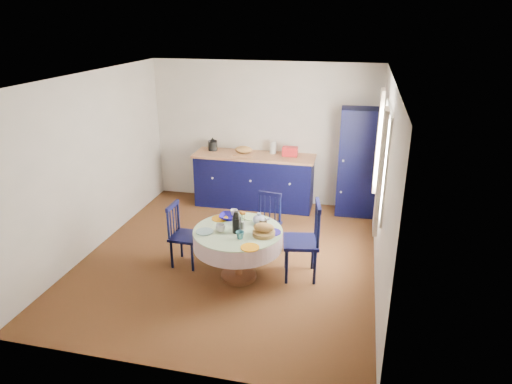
% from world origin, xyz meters
% --- Properties ---
extents(floor, '(4.50, 4.50, 0.00)m').
position_xyz_m(floor, '(0.00, 0.00, 0.00)').
color(floor, black).
rests_on(floor, ground).
extents(ceiling, '(4.50, 4.50, 0.00)m').
position_xyz_m(ceiling, '(0.00, 0.00, 2.50)').
color(ceiling, white).
rests_on(ceiling, wall_back).
extents(wall_back, '(4.00, 0.02, 2.50)m').
position_xyz_m(wall_back, '(0.00, 2.25, 1.25)').
color(wall_back, beige).
rests_on(wall_back, floor).
extents(wall_left, '(0.02, 4.50, 2.50)m').
position_xyz_m(wall_left, '(-2.00, 0.00, 1.25)').
color(wall_left, beige).
rests_on(wall_left, floor).
extents(wall_right, '(0.02, 4.50, 2.50)m').
position_xyz_m(wall_right, '(2.00, 0.00, 1.25)').
color(wall_right, beige).
rests_on(wall_right, floor).
extents(window, '(0.10, 1.74, 1.45)m').
position_xyz_m(window, '(1.95, 0.30, 1.52)').
color(window, white).
rests_on(window, wall_right).
extents(kitchen_counter, '(2.12, 0.68, 1.18)m').
position_xyz_m(kitchen_counter, '(-0.10, 1.96, 0.49)').
color(kitchen_counter, black).
rests_on(kitchen_counter, floor).
extents(pantry_cabinet, '(0.65, 0.48, 1.82)m').
position_xyz_m(pantry_cabinet, '(1.66, 2.00, 0.91)').
color(pantry_cabinet, black).
rests_on(pantry_cabinet, floor).
extents(dining_table, '(1.13, 1.13, 0.96)m').
position_xyz_m(dining_table, '(0.27, -0.48, 0.57)').
color(dining_table, brown).
rests_on(dining_table, floor).
extents(chair_left, '(0.39, 0.40, 0.87)m').
position_xyz_m(chair_left, '(-0.56, -0.30, 0.44)').
color(chair_left, black).
rests_on(chair_left, floor).
extents(chair_far, '(0.44, 0.42, 0.86)m').
position_xyz_m(chair_far, '(0.46, 0.34, 0.43)').
color(chair_far, black).
rests_on(chair_far, floor).
extents(chair_right, '(0.52, 0.54, 1.04)m').
position_xyz_m(chair_right, '(1.08, -0.25, 0.53)').
color(chair_right, black).
rests_on(chair_right, floor).
extents(mug_a, '(0.12, 0.12, 0.09)m').
position_xyz_m(mug_a, '(0.06, -0.56, 0.73)').
color(mug_a, silver).
rests_on(mug_a, dining_table).
extents(mug_b, '(0.10, 0.10, 0.10)m').
position_xyz_m(mug_b, '(0.35, -0.70, 0.73)').
color(mug_b, '#2D6673').
rests_on(mug_b, dining_table).
extents(mug_c, '(0.11, 0.11, 0.09)m').
position_xyz_m(mug_c, '(0.54, -0.27, 0.72)').
color(mug_c, black).
rests_on(mug_c, dining_table).
extents(mug_d, '(0.10, 0.10, 0.09)m').
position_xyz_m(mug_d, '(0.10, -0.07, 0.73)').
color(mug_d, silver).
rests_on(mug_d, dining_table).
extents(cobalt_bowl, '(0.25, 0.25, 0.06)m').
position_xyz_m(cobalt_bowl, '(0.06, -0.17, 0.71)').
color(cobalt_bowl, '#0F0870').
rests_on(cobalt_bowl, dining_table).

